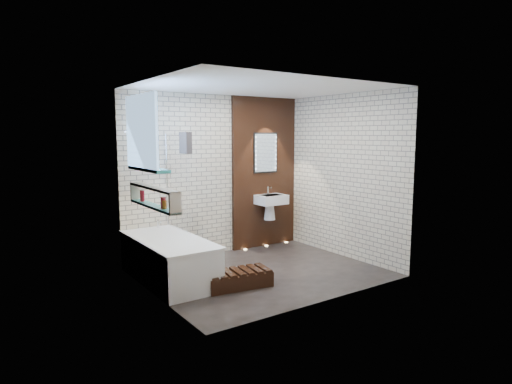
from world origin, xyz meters
TOP-DOWN VIEW (x-y plane):
  - ground at (0.00, 0.00)m, footprint 3.20×3.20m
  - room_shell at (0.00, 0.00)m, footprint 3.24×3.20m
  - walnut_panel at (0.95, 1.27)m, footprint 1.30×0.06m
  - clerestory_window at (-1.57, 0.35)m, footprint 0.18×1.00m
  - display_niche at (-1.53, 0.15)m, footprint 0.14×1.30m
  - bathtub at (-1.22, 0.45)m, footprint 0.79×1.74m
  - bath_screen at (-0.87, 0.89)m, footprint 0.01×0.78m
  - towel at (-0.87, 0.60)m, footprint 0.09×0.23m
  - shower_head at (-1.30, 0.95)m, footprint 0.18×0.18m
  - washbasin at (0.95, 1.07)m, footprint 0.50×0.36m
  - led_mirror at (0.95, 1.23)m, footprint 0.50×0.02m
  - walnut_step at (-0.60, -0.30)m, footprint 0.91×0.51m
  - niche_bottles at (-1.53, 0.06)m, footprint 0.06×0.99m
  - sill_vases at (-1.50, 0.39)m, footprint 0.18×0.56m
  - floor_uplights at (0.95, 1.20)m, footprint 0.96×0.06m

SIDE VIEW (x-z plane):
  - ground at x=0.00m, z-range 0.00..0.00m
  - floor_uplights at x=0.95m, z-range 0.00..0.01m
  - walnut_step at x=-0.60m, z-range 0.00..0.19m
  - bathtub at x=-1.22m, z-range -0.06..0.64m
  - washbasin at x=0.95m, z-range 0.50..1.08m
  - niche_bottles at x=-1.53m, z-range 1.09..1.24m
  - display_niche at x=-1.53m, z-range 1.07..1.33m
  - bath_screen at x=-0.87m, z-range 0.58..1.98m
  - walnut_panel at x=0.95m, z-range 0.00..2.60m
  - room_shell at x=0.00m, z-range 0.00..2.60m
  - led_mirror at x=0.95m, z-range 1.30..2.00m
  - sill_vases at x=-1.50m, z-range 1.48..1.85m
  - towel at x=-0.87m, z-range 1.70..2.00m
  - clerestory_window at x=-1.57m, z-range 1.43..2.37m
  - shower_head at x=-1.30m, z-range 1.99..2.01m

